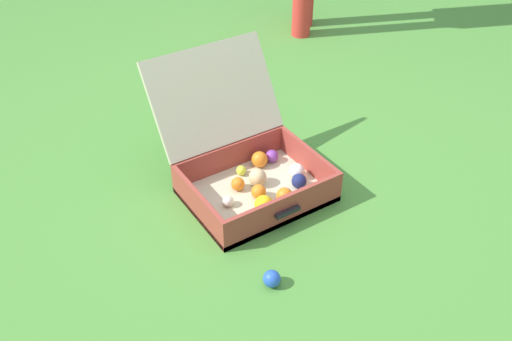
{
  "coord_description": "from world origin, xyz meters",
  "views": [
    {
      "loc": [
        -1.04,
        -1.54,
        1.54
      ],
      "look_at": [
        -0.03,
        0.01,
        0.14
      ],
      "focal_mm": 40.0,
      "sensor_mm": 36.0,
      "label": 1
    }
  ],
  "objects": [
    {
      "name": "ground_plane",
      "position": [
        0.0,
        0.0,
        0.0
      ],
      "size": [
        16.0,
        16.0,
        0.0
      ],
      "primitive_type": "plane",
      "color": "#4C8C38"
    },
    {
      "name": "stray_ball_on_grass",
      "position": [
        -0.25,
        -0.43,
        0.03
      ],
      "size": [
        0.06,
        0.06,
        0.06
      ],
      "primitive_type": "sphere",
      "color": "blue",
      "rests_on": "ground"
    },
    {
      "name": "open_suitcase",
      "position": [
        -0.02,
        0.1,
        0.12
      ],
      "size": [
        0.56,
        0.69,
        0.52
      ],
      "color": "beige",
      "rests_on": "ground"
    }
  ]
}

